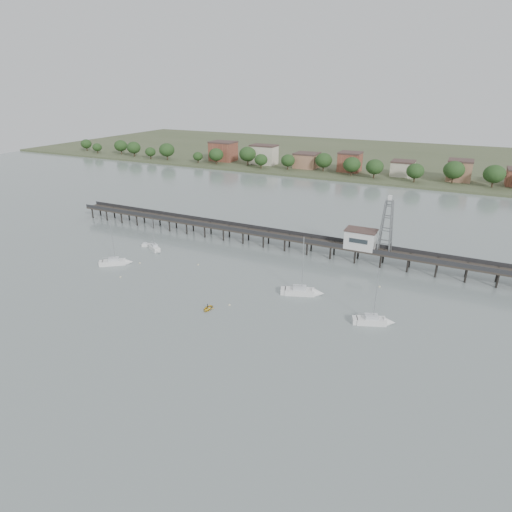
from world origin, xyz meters
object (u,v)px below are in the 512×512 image
Objects in this scene: pier at (277,235)px; sailboat_b at (156,249)px; sailboat_d at (377,321)px; white_tender at (147,245)px; lattice_tower at (387,227)px; sailboat_c at (306,292)px; sailboat_a at (119,262)px; yellow_dinghy at (208,309)px.

sailboat_b is (-30.80, -18.71, -3.14)m from pier.
sailboat_d reaches higher than white_tender.
lattice_tower is 1.02× the size of sailboat_c.
sailboat_b is at bearing -148.73° from pier.
sailboat_a is (-2.70, -12.43, -0.02)m from sailboat_b.
lattice_tower reaches higher than white_tender.
sailboat_b is 0.78× the size of sailboat_d.
sailboat_c is (49.67, -6.90, -0.03)m from sailboat_b.
lattice_tower reaches higher than sailboat_a.
sailboat_b is 40.15m from yellow_dinghy.
sailboat_a reaches higher than pier.
pier is 11.42× the size of sailboat_d.
pier is at bearing 106.62° from sailboat_c.
white_tender is at bearing -175.42° from sailboat_b.
white_tender is (-35.68, -16.63, -3.39)m from pier.
lattice_tower is 1.51× the size of sailboat_b.
yellow_dinghy is (-29.58, -41.97, -11.10)m from lattice_tower.
pier is 31.97m from sailboat_c.
white_tender is (-67.18, -16.63, -10.70)m from lattice_tower.
white_tender is at bearing -155.01° from pier.
sailboat_b reaches higher than yellow_dinghy.
sailboat_c is at bearing -31.17° from sailboat_a.
yellow_dinghy is (1.92, -41.97, -3.79)m from pier.
sailboat_a is at bearing 166.25° from sailboat_c.
lattice_tower reaches higher than yellow_dinghy.
sailboat_d is (36.53, -31.75, -3.15)m from pier.
yellow_dinghy is at bearing -7.77° from sailboat_b.
sailboat_a is at bearing -154.40° from lattice_tower.
lattice_tower reaches higher than sailboat_c.
sailboat_a is at bearing -104.01° from white_tender.
sailboat_d is 70.03m from sailboat_a.
lattice_tower is 52.54m from yellow_dinghy.
pier is 42.18m from yellow_dinghy.
lattice_tower is at bearing -8.63° from white_tender.
yellow_dinghy is at bearing 175.07° from sailboat_d.
yellow_dinghy is (32.72, -23.26, -0.66)m from sailboat_b.
sailboat_b is at bearing 40.54° from sailboat_a.
pier is 9.89× the size of sailboat_c.
lattice_tower is 72.83m from sailboat_a.
white_tender is at bearing 61.33° from sailboat_a.
sailboat_c is (-12.63, -25.61, -10.47)m from lattice_tower.
sailboat_c reaches higher than pier.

